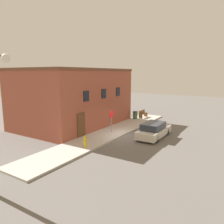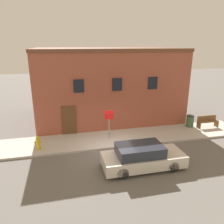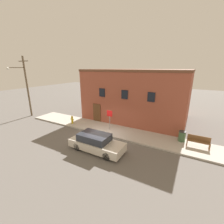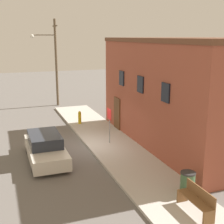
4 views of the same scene
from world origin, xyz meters
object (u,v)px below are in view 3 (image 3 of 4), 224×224
Objects in this scene: trash_bin at (182,136)px; parked_car at (96,143)px; stop_sign at (110,116)px; utility_pole at (26,84)px; bench at (198,142)px; fire_hydrant at (72,120)px.

parked_car is (-5.69, -4.60, 0.05)m from trash_bin.
utility_pole is (-11.66, -0.97, 2.64)m from stop_sign.
bench is at bearing 30.99° from parked_car.
trash_bin reaches higher than fire_hydrant.
fire_hydrant is 0.44× the size of stop_sign.
trash_bin is (6.65, 0.83, -0.94)m from stop_sign.
bench is 0.38× the size of parked_car.
fire_hydrant is 0.21× the size of parked_car.
fire_hydrant is at bearing 149.97° from parked_car.
parked_car is (12.62, -2.80, -3.52)m from utility_pole.
trash_bin is 0.21× the size of parked_car.
stop_sign is 0.27× the size of utility_pole.
stop_sign is 1.23× the size of bench.
parked_car is (0.96, -3.77, -0.89)m from stop_sign.
trash_bin is at bearing 5.62° from utility_pole.
trash_bin is at bearing 160.10° from bench.
stop_sign is at bearing -177.19° from bench.
bench is 19.91m from utility_pole.
stop_sign is 6.77m from trash_bin.
fire_hydrant is 0.99× the size of trash_bin.
trash_bin is 7.32m from parked_car.
stop_sign is 2.23× the size of trash_bin.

